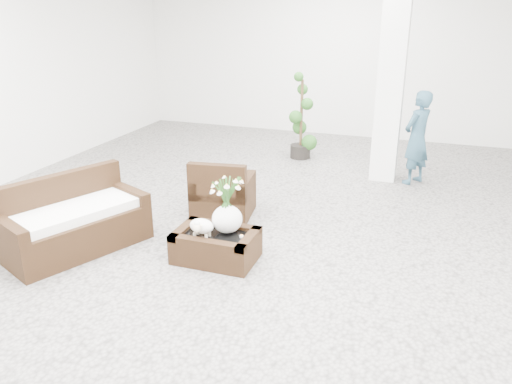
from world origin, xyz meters
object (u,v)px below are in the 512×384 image
(coffee_table, at_px, (216,247))
(loveseat, at_px, (75,215))
(topiary, at_px, (301,117))
(armchair, at_px, (223,187))

(coffee_table, xyz_separation_m, loveseat, (-1.64, -0.30, 0.27))
(coffee_table, relative_size, topiary, 0.58)
(armchair, height_order, loveseat, loveseat)
(armchair, bearing_deg, topiary, -103.87)
(loveseat, xyz_separation_m, topiary, (1.50, 4.52, 0.35))
(loveseat, bearing_deg, armchair, -14.67)
(coffee_table, bearing_deg, armchair, 109.17)
(armchair, relative_size, topiary, 0.52)
(coffee_table, bearing_deg, topiary, 91.89)
(loveseat, relative_size, topiary, 1.03)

